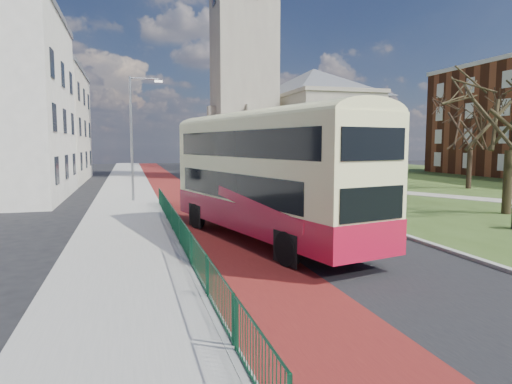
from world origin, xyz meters
name	(u,v)px	position (x,y,z in m)	size (l,w,h in m)	color
ground	(292,269)	(0.00, 0.00, 0.00)	(160.00, 160.00, 0.00)	black
road_carriageway	(217,196)	(1.50, 20.00, 0.01)	(9.00, 120.00, 0.01)	black
bus_lane	(180,197)	(-1.20, 20.00, 0.01)	(3.40, 120.00, 0.01)	#591414
pavement_west	(126,198)	(-5.00, 20.00, 0.06)	(4.00, 120.00, 0.12)	gray
kerb_west	(155,197)	(-3.00, 20.00, 0.07)	(0.25, 120.00, 0.13)	#999993
kerb_east	(269,191)	(6.10, 22.00, 0.07)	(0.25, 80.00, 0.13)	#999993
grass_green	(475,185)	(26.00, 22.00, 0.02)	(40.00, 80.00, 0.04)	#344B1B
pedestrian_railing	(180,232)	(-2.95, 4.00, 0.55)	(0.07, 24.00, 1.12)	#0D3D26
gothic_church	(282,63)	(12.56, 38.00, 13.13)	(16.38, 18.00, 40.00)	gray
street_block_far	(32,125)	(-14.00, 38.00, 5.76)	(10.30, 16.30, 11.50)	beige
streetlamp	(134,132)	(-4.35, 18.00, 4.59)	(2.13, 0.18, 8.00)	gray
bus	(265,170)	(0.36, 4.05, 2.80)	(5.43, 12.04, 4.91)	#AD102C
winter_tree_far	(472,118)	(23.18, 19.60, 5.96)	(6.05, 6.05, 8.55)	black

